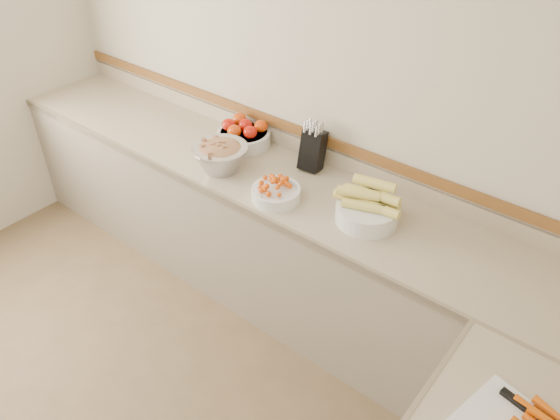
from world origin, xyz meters
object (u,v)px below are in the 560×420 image
Objects in this scene: tomato_bowl at (244,134)px; rhubarb_bowl at (220,155)px; corn_bowl at (368,208)px; knife_block at (313,149)px; cherry_tomato_bowl at (276,192)px.

rhubarb_bowl is at bearing -72.88° from tomato_bowl.
tomato_bowl is 1.03× the size of rhubarb_bowl.
rhubarb_bowl is (-0.91, -0.11, 0.01)m from corn_bowl.
knife_block is 0.53m from rhubarb_bowl.
cherry_tomato_bowl is at bearing -163.46° from corn_bowl.
cherry_tomato_bowl is at bearing -84.44° from knife_block.
cherry_tomato_bowl is 0.83× the size of rhubarb_bowl.
corn_bowl is (0.51, -0.24, -0.04)m from knife_block.
rhubarb_bowl reaches higher than tomato_bowl.
knife_block reaches higher than tomato_bowl.
knife_block is 0.50m from tomato_bowl.
tomato_bowl is 0.63m from cherry_tomato_bowl.
tomato_bowl is at bearing 169.04° from corn_bowl.
corn_bowl is (1.01, -0.20, 0.01)m from tomato_bowl.
corn_bowl reaches higher than rhubarb_bowl.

